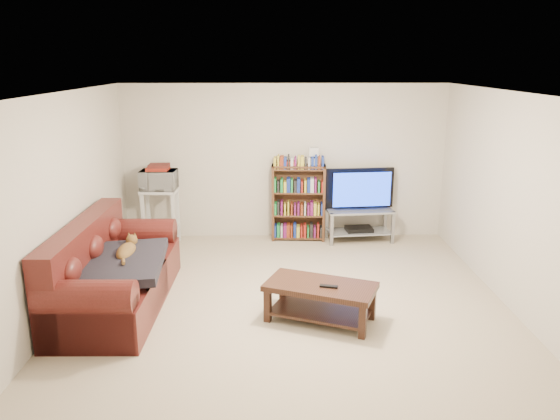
{
  "coord_description": "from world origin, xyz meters",
  "views": [
    {
      "loc": [
        -0.2,
        -5.89,
        2.73
      ],
      "look_at": [
        -0.1,
        0.4,
        1.0
      ],
      "focal_mm": 35.0,
      "sensor_mm": 36.0,
      "label": 1
    }
  ],
  "objects_px": {
    "coffee_table": "(320,295)",
    "tv_stand": "(359,220)",
    "bookshelf": "(298,202)",
    "sofa": "(110,277)"
  },
  "relations": [
    {
      "from": "coffee_table",
      "to": "tv_stand",
      "type": "bearing_deg",
      "value": 94.91
    },
    {
      "from": "bookshelf",
      "to": "tv_stand",
      "type": "bearing_deg",
      "value": -2.26
    },
    {
      "from": "sofa",
      "to": "bookshelf",
      "type": "height_order",
      "value": "bookshelf"
    },
    {
      "from": "coffee_table",
      "to": "tv_stand",
      "type": "height_order",
      "value": "tv_stand"
    },
    {
      "from": "sofa",
      "to": "bookshelf",
      "type": "bearing_deg",
      "value": 46.93
    },
    {
      "from": "sofa",
      "to": "tv_stand",
      "type": "height_order",
      "value": "sofa"
    },
    {
      "from": "sofa",
      "to": "bookshelf",
      "type": "xyz_separation_m",
      "value": [
        2.27,
        2.36,
        0.27
      ]
    },
    {
      "from": "coffee_table",
      "to": "bookshelf",
      "type": "bearing_deg",
      "value": 114.31
    },
    {
      "from": "coffee_table",
      "to": "bookshelf",
      "type": "height_order",
      "value": "bookshelf"
    },
    {
      "from": "sofa",
      "to": "tv_stand",
      "type": "xyz_separation_m",
      "value": [
        3.21,
        2.27,
        0.0
      ]
    }
  ]
}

